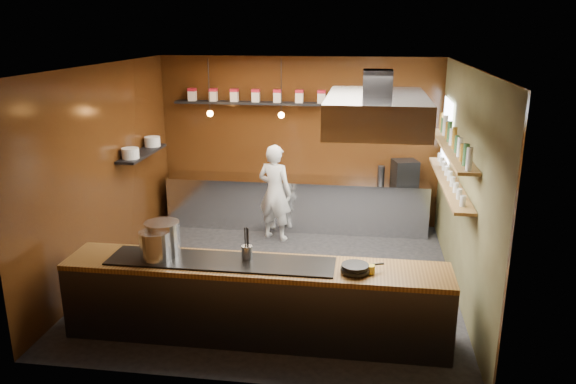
% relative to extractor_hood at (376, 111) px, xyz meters
% --- Properties ---
extents(floor, '(5.00, 5.00, 0.00)m').
position_rel_extractor_hood_xyz_m(floor, '(-1.30, 0.40, -2.51)').
color(floor, black).
rests_on(floor, ground).
extents(back_wall, '(5.00, 0.00, 5.00)m').
position_rel_extractor_hood_xyz_m(back_wall, '(-1.30, 2.90, -1.01)').
color(back_wall, black).
rests_on(back_wall, ground).
extents(left_wall, '(0.00, 5.00, 5.00)m').
position_rel_extractor_hood_xyz_m(left_wall, '(-3.80, 0.40, -1.01)').
color(left_wall, black).
rests_on(left_wall, ground).
extents(right_wall, '(0.00, 5.00, 5.00)m').
position_rel_extractor_hood_xyz_m(right_wall, '(1.20, 0.40, -1.01)').
color(right_wall, '#4D472B').
rests_on(right_wall, ground).
extents(ceiling, '(5.00, 5.00, 0.00)m').
position_rel_extractor_hood_xyz_m(ceiling, '(-1.30, 0.40, 0.49)').
color(ceiling, silver).
rests_on(ceiling, back_wall).
extents(window_pane, '(0.00, 1.00, 1.00)m').
position_rel_extractor_hood_xyz_m(window_pane, '(1.15, 2.10, -0.61)').
color(window_pane, white).
rests_on(window_pane, right_wall).
extents(prep_counter, '(4.60, 0.65, 0.90)m').
position_rel_extractor_hood_xyz_m(prep_counter, '(-1.30, 2.57, -2.06)').
color(prep_counter, silver).
rests_on(prep_counter, floor).
extents(pass_counter, '(4.40, 0.72, 0.94)m').
position_rel_extractor_hood_xyz_m(pass_counter, '(-1.30, -1.20, -2.04)').
color(pass_counter, '#38383D').
rests_on(pass_counter, floor).
extents(tin_shelf, '(2.60, 0.26, 0.04)m').
position_rel_extractor_hood_xyz_m(tin_shelf, '(-2.20, 2.76, -0.31)').
color(tin_shelf, black).
rests_on(tin_shelf, back_wall).
extents(plate_shelf, '(0.30, 1.40, 0.04)m').
position_rel_extractor_hood_xyz_m(plate_shelf, '(-3.64, 1.40, -0.96)').
color(plate_shelf, black).
rests_on(plate_shelf, left_wall).
extents(bottle_shelf_upper, '(0.26, 2.80, 0.04)m').
position_rel_extractor_hood_xyz_m(bottle_shelf_upper, '(1.04, 0.70, -0.59)').
color(bottle_shelf_upper, olive).
rests_on(bottle_shelf_upper, right_wall).
extents(bottle_shelf_lower, '(0.26, 2.80, 0.04)m').
position_rel_extractor_hood_xyz_m(bottle_shelf_lower, '(1.04, 0.70, -1.06)').
color(bottle_shelf_lower, olive).
rests_on(bottle_shelf_lower, right_wall).
extents(extractor_hood, '(1.20, 2.00, 0.72)m').
position_rel_extractor_hood_xyz_m(extractor_hood, '(0.00, 0.00, 0.00)').
color(extractor_hood, '#38383D').
rests_on(extractor_hood, ceiling).
extents(pendant_left, '(0.10, 0.10, 0.95)m').
position_rel_extractor_hood_xyz_m(pendant_left, '(-2.70, 2.10, -0.35)').
color(pendant_left, black).
rests_on(pendant_left, ceiling).
extents(pendant_right, '(0.10, 0.10, 0.95)m').
position_rel_extractor_hood_xyz_m(pendant_right, '(-1.50, 2.10, -0.35)').
color(pendant_right, black).
rests_on(pendant_right, ceiling).
extents(storage_tins, '(2.43, 0.13, 0.22)m').
position_rel_extractor_hood_xyz_m(storage_tins, '(-2.05, 2.76, -0.17)').
color(storage_tins, beige).
rests_on(storage_tins, tin_shelf).
extents(plate_stacks, '(0.26, 1.16, 0.16)m').
position_rel_extractor_hood_xyz_m(plate_stacks, '(-3.64, 1.40, -0.86)').
color(plate_stacks, white).
rests_on(plate_stacks, plate_shelf).
extents(bottles, '(0.06, 2.66, 0.24)m').
position_rel_extractor_hood_xyz_m(bottles, '(1.04, 0.70, -0.45)').
color(bottles, silver).
rests_on(bottles, bottle_shelf_upper).
extents(wine_glasses, '(0.07, 2.37, 0.13)m').
position_rel_extractor_hood_xyz_m(wine_glasses, '(1.04, 0.70, -0.97)').
color(wine_glasses, silver).
rests_on(wine_glasses, bottle_shelf_lower).
extents(stockpot_large, '(0.47, 0.47, 0.39)m').
position_rel_extractor_hood_xyz_m(stockpot_large, '(-2.41, -1.11, -1.37)').
color(stockpot_large, silver).
rests_on(stockpot_large, pass_counter).
extents(stockpot_small, '(0.36, 0.36, 0.33)m').
position_rel_extractor_hood_xyz_m(stockpot_small, '(-2.44, -1.26, -1.40)').
color(stockpot_small, silver).
rests_on(stockpot_small, pass_counter).
extents(utensil_crock, '(0.15, 0.15, 0.16)m').
position_rel_extractor_hood_xyz_m(utensil_crock, '(-1.41, -1.12, -1.48)').
color(utensil_crock, '#B3B5BA').
rests_on(utensil_crock, pass_counter).
extents(frying_pan, '(0.47, 0.32, 0.08)m').
position_rel_extractor_hood_xyz_m(frying_pan, '(-0.17, -1.29, -1.53)').
color(frying_pan, black).
rests_on(frying_pan, pass_counter).
extents(butter_jar, '(0.12, 0.12, 0.09)m').
position_rel_extractor_hood_xyz_m(butter_jar, '(-0.01, -1.26, -1.54)').
color(butter_jar, yellow).
rests_on(butter_jar, pass_counter).
extents(espresso_machine, '(0.48, 0.47, 0.40)m').
position_rel_extractor_hood_xyz_m(espresso_machine, '(0.57, 2.58, -1.41)').
color(espresso_machine, black).
rests_on(espresso_machine, prep_counter).
extents(chef, '(0.69, 0.56, 1.64)m').
position_rel_extractor_hood_xyz_m(chef, '(-1.59, 1.95, -1.69)').
color(chef, white).
rests_on(chef, floor).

